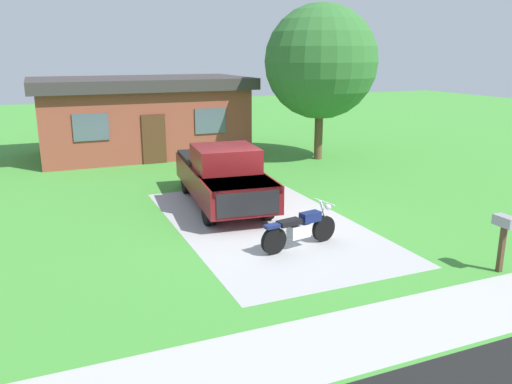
# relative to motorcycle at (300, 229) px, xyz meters

# --- Properties ---
(ground_plane) EXTENTS (80.00, 80.00, 0.00)m
(ground_plane) POSITION_rel_motorcycle_xyz_m (-0.07, 1.93, -0.47)
(ground_plane) COLOR #418F35
(driveway_pad) EXTENTS (4.75, 8.59, 0.01)m
(driveway_pad) POSITION_rel_motorcycle_xyz_m (-0.07, 1.93, -0.47)
(driveway_pad) COLOR #A4A4A4
(driveway_pad) RESTS_ON ground
(sidewalk_strip) EXTENTS (36.00, 1.80, 0.01)m
(sidewalk_strip) POSITION_rel_motorcycle_xyz_m (-0.07, -4.07, -0.47)
(sidewalk_strip) COLOR #ACACA7
(sidewalk_strip) RESTS_ON ground
(motorcycle) EXTENTS (2.19, 0.80, 1.09)m
(motorcycle) POSITION_rel_motorcycle_xyz_m (0.00, 0.00, 0.00)
(motorcycle) COLOR black
(motorcycle) RESTS_ON ground
(pickup_truck) EXTENTS (2.54, 5.79, 1.90)m
(pickup_truck) POSITION_rel_motorcycle_xyz_m (-0.50, 4.26, 0.48)
(pickup_truck) COLOR black
(pickup_truck) RESTS_ON ground
(mailbox) EXTENTS (0.26, 0.48, 1.26)m
(mailbox) POSITION_rel_motorcycle_xyz_m (3.31, -2.98, 0.51)
(mailbox) COLOR #4C3823
(mailbox) RESTS_ON ground
(shade_tree) EXTENTS (4.84, 4.84, 6.64)m
(shade_tree) POSITION_rel_motorcycle_xyz_m (5.81, 9.35, 3.74)
(shade_tree) COLOR brown
(shade_tree) RESTS_ON ground
(neighbor_house) EXTENTS (9.60, 5.60, 3.50)m
(neighbor_house) POSITION_rel_motorcycle_xyz_m (-1.12, 13.71, 1.32)
(neighbor_house) COLOR brown
(neighbor_house) RESTS_ON ground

